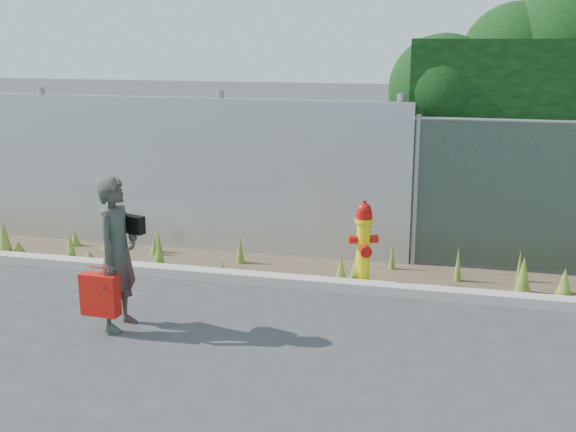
{
  "coord_description": "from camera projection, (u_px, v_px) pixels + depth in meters",
  "views": [
    {
      "loc": [
        1.66,
        -6.49,
        3.05
      ],
      "look_at": [
        -0.3,
        1.4,
        1.0
      ],
      "focal_mm": 45.0,
      "sensor_mm": 36.0,
      "label": 1
    }
  ],
  "objects": [
    {
      "name": "fire_hydrant",
      "position": [
        363.0,
        245.0,
        8.92
      ],
      "size": [
        0.36,
        0.33,
        1.09
      ],
      "rotation": [
        0.0,
        0.0,
        0.36
      ],
      "color": "yellow",
      "rests_on": "ground"
    },
    {
      "name": "corrugated_fence",
      "position": [
        120.0,
        171.0,
        10.56
      ],
      "size": [
        8.5,
        0.21,
        2.3
      ],
      "color": "#ABACB2",
      "rests_on": "ground"
    },
    {
      "name": "weed_strip",
      "position": [
        339.0,
        267.0,
        9.37
      ],
      "size": [
        16.0,
        1.35,
        0.53
      ],
      "color": "#4D3C2C",
      "rests_on": "ground"
    },
    {
      "name": "woman",
      "position": [
        117.0,
        253.0,
        7.56
      ],
      "size": [
        0.44,
        0.63,
        1.65
      ],
      "primitive_type": "imported",
      "rotation": [
        0.0,
        0.0,
        1.48
      ],
      "color": "#0F5F45",
      "rests_on": "ground"
    },
    {
      "name": "ground",
      "position": [
        283.0,
        347.0,
        7.24
      ],
      "size": [
        80.0,
        80.0,
        0.0
      ],
      "primitive_type": "plane",
      "color": "#363639",
      "rests_on": "ground"
    },
    {
      "name": "black_shoulder_bag",
      "position": [
        133.0,
        224.0,
        7.62
      ],
      "size": [
        0.25,
        0.1,
        0.19
      ],
      "rotation": [
        0.0,
        0.0,
        -0.32
      ],
      "color": "black"
    },
    {
      "name": "red_tote_bag",
      "position": [
        100.0,
        295.0,
        7.49
      ],
      "size": [
        0.41,
        0.15,
        0.53
      ],
      "rotation": [
        0.0,
        0.0,
        -0.05
      ],
      "color": "#9D1908"
    },
    {
      "name": "curb",
      "position": [
        319.0,
        283.0,
        8.92
      ],
      "size": [
        16.0,
        0.22,
        0.12
      ],
      "primitive_type": "cube",
      "color": "#AEA99D",
      "rests_on": "ground"
    }
  ]
}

